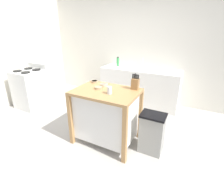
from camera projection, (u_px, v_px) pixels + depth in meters
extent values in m
plane|color=#ADA8A0|center=(95.00, 136.00, 2.95)|extent=(6.11, 6.11, 0.00)
cube|color=silver|center=(137.00, 49.00, 4.20)|extent=(5.11, 0.10, 2.60)
cube|color=silver|center=(23.00, 49.00, 4.20)|extent=(0.10, 2.64, 2.60)
cube|color=#AD7F4C|center=(106.00, 92.00, 2.54)|extent=(0.99, 0.71, 0.04)
cube|color=white|center=(106.00, 115.00, 2.68)|extent=(0.89, 0.61, 0.76)
cube|color=#AD7F4C|center=(71.00, 120.00, 2.63)|extent=(0.06, 0.06, 0.86)
cube|color=#AD7F4C|center=(125.00, 136.00, 2.23)|extent=(0.06, 0.06, 0.86)
cube|color=#AD7F4C|center=(94.00, 104.00, 3.17)|extent=(0.06, 0.06, 0.86)
cube|color=#AD7F4C|center=(140.00, 115.00, 2.77)|extent=(0.06, 0.06, 0.86)
cube|color=#9E7042|center=(135.00, 84.00, 2.56)|extent=(0.11, 0.09, 0.17)
cylinder|color=black|center=(133.00, 76.00, 2.54)|extent=(0.02, 0.02, 0.07)
cylinder|color=black|center=(134.00, 76.00, 2.53)|extent=(0.02, 0.02, 0.07)
cylinder|color=black|center=(136.00, 76.00, 2.52)|extent=(0.02, 0.02, 0.08)
cylinder|color=black|center=(137.00, 77.00, 2.51)|extent=(0.02, 0.02, 0.07)
cylinder|color=black|center=(138.00, 77.00, 2.50)|extent=(0.02, 0.02, 0.07)
cylinder|color=beige|center=(104.00, 85.00, 2.73)|extent=(0.12, 0.12, 0.04)
cylinder|color=gray|center=(104.00, 84.00, 2.73)|extent=(0.10, 0.10, 0.01)
cylinder|color=tan|center=(98.00, 88.00, 2.60)|extent=(0.12, 0.12, 0.04)
cylinder|color=brown|center=(98.00, 87.00, 2.59)|extent=(0.09, 0.09, 0.01)
cylinder|color=tan|center=(95.00, 82.00, 2.90)|extent=(0.11, 0.11, 0.03)
cylinder|color=brown|center=(94.00, 81.00, 2.90)|extent=(0.09, 0.09, 0.01)
cylinder|color=silver|center=(110.00, 90.00, 2.39)|extent=(0.07, 0.07, 0.11)
cube|color=gray|center=(152.00, 134.00, 2.50)|extent=(0.34, 0.26, 0.60)
cube|color=black|center=(154.00, 115.00, 2.39)|extent=(0.36, 0.28, 0.03)
cube|color=white|center=(139.00, 86.00, 4.11)|extent=(1.88, 0.60, 0.88)
cube|color=silver|center=(140.00, 70.00, 3.94)|extent=(0.44, 0.36, 0.03)
cylinder|color=#B7BCC1|center=(142.00, 63.00, 4.03)|extent=(0.02, 0.02, 0.22)
cylinder|color=green|center=(118.00, 62.00, 4.22)|extent=(0.07, 0.07, 0.21)
cylinder|color=black|center=(118.00, 57.00, 4.17)|extent=(0.04, 0.04, 0.02)
cube|color=silver|center=(30.00, 89.00, 3.93)|extent=(0.60, 0.60, 0.88)
cube|color=silver|center=(37.00, 66.00, 3.99)|extent=(0.60, 0.04, 0.12)
cylinder|color=black|center=(17.00, 71.00, 3.72)|extent=(0.18, 0.18, 0.02)
cylinder|color=black|center=(26.00, 72.00, 3.60)|extent=(0.18, 0.18, 0.02)
cylinder|color=black|center=(28.00, 68.00, 3.96)|extent=(0.18, 0.18, 0.02)
cylinder|color=black|center=(36.00, 70.00, 3.83)|extent=(0.18, 0.18, 0.02)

